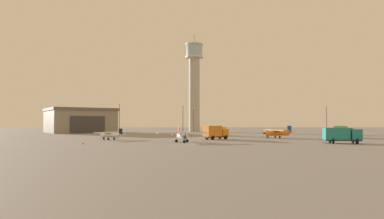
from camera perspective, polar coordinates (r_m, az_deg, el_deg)
The scene contains 16 objects.
ground_plane at distance 60.88m, azimuth 0.24°, elevation -5.90°, with size 400.00×400.00×0.00m, color gray.
control_tower at distance 138.69m, azimuth 0.40°, elevation 4.97°, with size 7.43×7.43×40.95m.
hangar at distance 133.35m, azimuth -18.82°, elevation -1.81°, with size 31.12×30.59×9.20m.
airplane_orange at distance 83.65m, azimuth 14.50°, elevation -3.85°, with size 8.09×10.37×3.06m.
airplane_white at distance 75.51m, azimuth -13.86°, elevation -4.23°, with size 6.46×8.05×2.53m.
airplane_silver at distance 63.99m, azimuth -1.76°, elevation -4.51°, with size 9.78×7.64×2.88m.
truck_fuel_tanker_green at distance 90.67m, azimuth 24.56°, elevation -3.44°, with size 6.32×5.67×3.04m.
truck_flatbed_yellow at distance 95.48m, azimuth 5.08°, elevation -3.80°, with size 3.43×5.80×2.65m.
truck_box_teal at distance 66.59m, azimuth 24.45°, elevation -3.97°, with size 6.63×3.97×2.88m.
truck_box_orange at distance 74.69m, azimuth 3.99°, elevation -3.91°, with size 6.11×5.26×3.14m.
light_post_west at distance 102.53m, azimuth -1.59°, elevation -1.35°, with size 0.44×0.44×9.27m.
light_post_east at distance 113.08m, azimuth -12.46°, elevation -1.08°, with size 0.44×0.44×10.41m.
light_post_north at distance 117.68m, azimuth 22.25°, elevation -1.21°, with size 0.44×0.44×9.62m.
light_post_centre at distance 110.12m, azimuth 0.27°, elevation -1.54°, with size 0.44×0.44×8.81m.
traffic_cone_near_left at distance 62.52m, azimuth -18.35°, elevation -5.44°, with size 0.36×0.36×0.55m.
traffic_cone_near_right at distance 70.93m, azimuth -5.41°, elevation -5.13°, with size 0.36×0.36×0.62m.
Camera 1 is at (-1.02, -60.74, 3.88)m, focal length 30.81 mm.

